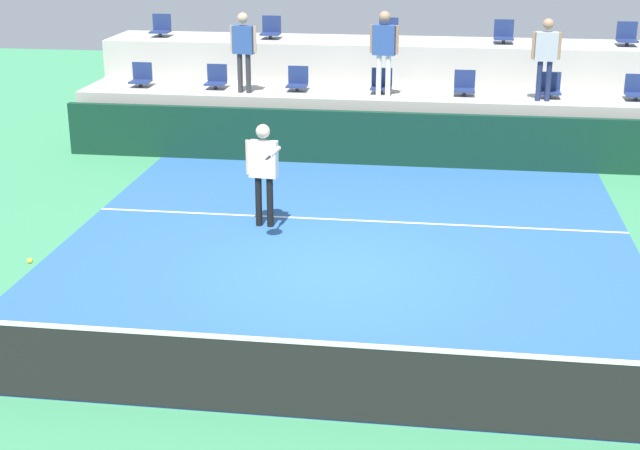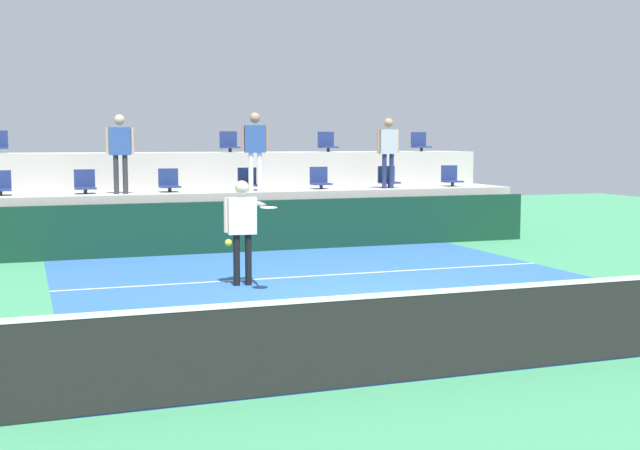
{
  "view_description": "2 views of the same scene",
  "coord_description": "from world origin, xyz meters",
  "px_view_note": "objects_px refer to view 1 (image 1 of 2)",
  "views": [
    {
      "loc": [
        1.46,
        -12.33,
        5.12
      ],
      "look_at": [
        -0.19,
        -0.54,
        0.94
      ],
      "focal_mm": 51.74,
      "sensor_mm": 36.0,
      "label": 1
    },
    {
      "loc": [
        -4.84,
        -11.21,
        2.38
      ],
      "look_at": [
        -1.07,
        -0.73,
        1.25
      ],
      "focal_mm": 46.46,
      "sensor_mm": 36.0,
      "label": 2
    }
  ],
  "objects_px": {
    "stadium_chair_upper_far_right": "(627,36)",
    "spectator_in_grey": "(384,45)",
    "stadium_chair_lower_right": "(550,87)",
    "tennis_ball": "(30,261)",
    "stadium_chair_upper_right": "(504,34)",
    "tennis_player": "(263,165)",
    "stadium_chair_upper_far_left": "(161,27)",
    "stadium_chair_lower_far_right": "(636,89)",
    "stadium_chair_upper_left": "(271,29)",
    "spectator_in_white": "(243,45)",
    "stadium_chair_upper_center": "(388,32)",
    "spectator_leaning_on_rail": "(546,52)",
    "stadium_chair_lower_far_left": "(141,77)",
    "stadium_chair_lower_mid_right": "(464,85)",
    "stadium_chair_lower_mid_left": "(298,81)",
    "stadium_chair_lower_center": "(381,83)",
    "stadium_chair_lower_left": "(216,79)"
  },
  "relations": [
    {
      "from": "stadium_chair_upper_far_left",
      "to": "tennis_ball",
      "type": "relative_size",
      "value": 7.65
    },
    {
      "from": "stadium_chair_lower_left",
      "to": "stadium_chair_lower_mid_right",
      "type": "height_order",
      "value": "same"
    },
    {
      "from": "stadium_chair_upper_right",
      "to": "tennis_player",
      "type": "bearing_deg",
      "value": -119.92
    },
    {
      "from": "stadium_chair_lower_left",
      "to": "spectator_leaning_on_rail",
      "type": "height_order",
      "value": "spectator_leaning_on_rail"
    },
    {
      "from": "tennis_ball",
      "to": "stadium_chair_lower_center",
      "type": "bearing_deg",
      "value": 74.16
    },
    {
      "from": "stadium_chair_upper_left",
      "to": "stadium_chair_upper_right",
      "type": "height_order",
      "value": "same"
    },
    {
      "from": "stadium_chair_lower_left",
      "to": "stadium_chair_lower_center",
      "type": "height_order",
      "value": "same"
    },
    {
      "from": "stadium_chair_lower_mid_left",
      "to": "stadium_chair_upper_far_left",
      "type": "bearing_deg",
      "value": 153.22
    },
    {
      "from": "stadium_chair_lower_right",
      "to": "stadium_chair_upper_far_right",
      "type": "relative_size",
      "value": 1.0
    },
    {
      "from": "stadium_chair_lower_right",
      "to": "stadium_chair_upper_right",
      "type": "xyz_separation_m",
      "value": [
        -0.92,
        1.8,
        0.85
      ]
    },
    {
      "from": "stadium_chair_upper_left",
      "to": "tennis_player",
      "type": "height_order",
      "value": "stadium_chair_upper_left"
    },
    {
      "from": "stadium_chair_lower_far_right",
      "to": "stadium_chair_upper_far_right",
      "type": "bearing_deg",
      "value": 89.02
    },
    {
      "from": "stadium_chair_lower_mid_right",
      "to": "spectator_in_white",
      "type": "xyz_separation_m",
      "value": [
        -4.66,
        -0.38,
        0.8
      ]
    },
    {
      "from": "stadium_chair_lower_right",
      "to": "tennis_ball",
      "type": "bearing_deg",
      "value": -121.49
    },
    {
      "from": "stadium_chair_lower_far_left",
      "to": "stadium_chair_lower_left",
      "type": "relative_size",
      "value": 1.0
    },
    {
      "from": "spectator_leaning_on_rail",
      "to": "stadium_chair_upper_right",
      "type": "bearing_deg",
      "value": 108.8
    },
    {
      "from": "stadium_chair_upper_center",
      "to": "stadium_chair_upper_far_right",
      "type": "relative_size",
      "value": 1.0
    },
    {
      "from": "stadium_chair_lower_mid_left",
      "to": "stadium_chair_upper_right",
      "type": "height_order",
      "value": "stadium_chair_upper_right"
    },
    {
      "from": "stadium_chair_upper_right",
      "to": "stadium_chair_lower_mid_right",
      "type": "bearing_deg",
      "value": -115.14
    },
    {
      "from": "stadium_chair_upper_center",
      "to": "spectator_leaning_on_rail",
      "type": "relative_size",
      "value": 0.31
    },
    {
      "from": "stadium_chair_lower_right",
      "to": "tennis_ball",
      "type": "height_order",
      "value": "stadium_chair_lower_right"
    },
    {
      "from": "stadium_chair_upper_far_right",
      "to": "spectator_in_grey",
      "type": "bearing_deg",
      "value": -157.31
    },
    {
      "from": "stadium_chair_lower_left",
      "to": "stadium_chair_lower_center",
      "type": "xyz_separation_m",
      "value": [
        3.62,
        0.0,
        0.0
      ]
    },
    {
      "from": "stadium_chair_lower_far_left",
      "to": "spectator_leaning_on_rail",
      "type": "xyz_separation_m",
      "value": [
        8.67,
        -0.38,
        0.79
      ]
    },
    {
      "from": "stadium_chair_upper_center",
      "to": "spectator_in_white",
      "type": "bearing_deg",
      "value": -143.07
    },
    {
      "from": "stadium_chair_lower_mid_right",
      "to": "stadium_chair_lower_far_right",
      "type": "bearing_deg",
      "value": 0.0
    },
    {
      "from": "stadium_chair_lower_far_left",
      "to": "stadium_chair_lower_mid_left",
      "type": "bearing_deg",
      "value": 0.0
    },
    {
      "from": "stadium_chair_upper_far_left",
      "to": "stadium_chair_upper_far_right",
      "type": "height_order",
      "value": "same"
    },
    {
      "from": "stadium_chair_lower_mid_left",
      "to": "stadium_chair_upper_left",
      "type": "xyz_separation_m",
      "value": [
        -0.92,
        1.8,
        0.85
      ]
    },
    {
      "from": "stadium_chair_lower_mid_right",
      "to": "stadium_chair_lower_right",
      "type": "xyz_separation_m",
      "value": [
        1.76,
        0.0,
        0.0
      ]
    },
    {
      "from": "stadium_chair_lower_mid_right",
      "to": "stadium_chair_upper_right",
      "type": "bearing_deg",
      "value": 64.86
    },
    {
      "from": "stadium_chair_lower_left",
      "to": "spectator_leaning_on_rail",
      "type": "bearing_deg",
      "value": -3.15
    },
    {
      "from": "stadium_chair_upper_left",
      "to": "spectator_in_white",
      "type": "distance_m",
      "value": 2.19
    },
    {
      "from": "stadium_chair_lower_left",
      "to": "stadium_chair_upper_far_left",
      "type": "relative_size",
      "value": 1.0
    },
    {
      "from": "stadium_chair_upper_right",
      "to": "stadium_chair_lower_left",
      "type": "bearing_deg",
      "value": -163.87
    },
    {
      "from": "stadium_chair_upper_center",
      "to": "tennis_player",
      "type": "bearing_deg",
      "value": -101.92
    },
    {
      "from": "stadium_chair_upper_far_left",
      "to": "stadium_chair_lower_mid_right",
      "type": "bearing_deg",
      "value": -14.15
    },
    {
      "from": "stadium_chair_lower_mid_right",
      "to": "stadium_chair_lower_right",
      "type": "distance_m",
      "value": 1.76
    },
    {
      "from": "stadium_chair_upper_left",
      "to": "stadium_chair_upper_far_right",
      "type": "relative_size",
      "value": 1.0
    },
    {
      "from": "stadium_chair_lower_mid_left",
      "to": "spectator_in_white",
      "type": "bearing_deg",
      "value": -160.59
    },
    {
      "from": "stadium_chair_lower_mid_left",
      "to": "stadium_chair_lower_center",
      "type": "distance_m",
      "value": 1.82
    },
    {
      "from": "stadium_chair_lower_far_left",
      "to": "stadium_chair_lower_right",
      "type": "bearing_deg",
      "value": 0.0
    },
    {
      "from": "stadium_chair_lower_mid_left",
      "to": "stadium_chair_upper_left",
      "type": "relative_size",
      "value": 1.0
    },
    {
      "from": "spectator_in_white",
      "to": "tennis_ball",
      "type": "xyz_separation_m",
      "value": [
        -0.13,
        -10.32,
        -0.87
      ]
    },
    {
      "from": "stadium_chair_lower_far_left",
      "to": "stadium_chair_lower_center",
      "type": "bearing_deg",
      "value": 0.0
    },
    {
      "from": "stadium_chair_lower_mid_left",
      "to": "stadium_chair_upper_center",
      "type": "xyz_separation_m",
      "value": [
        1.82,
        1.8,
        0.85
      ]
    },
    {
      "from": "stadium_chair_lower_mid_right",
      "to": "stadium_chair_upper_left",
      "type": "relative_size",
      "value": 1.0
    },
    {
      "from": "spectator_in_grey",
      "to": "stadium_chair_upper_far_right",
      "type": "bearing_deg",
      "value": 22.69
    },
    {
      "from": "stadium_chair_upper_far_left",
      "to": "stadium_chair_upper_right",
      "type": "distance_m",
      "value": 7.99
    },
    {
      "from": "stadium_chair_lower_far_right",
      "to": "stadium_chair_upper_far_left",
      "type": "distance_m",
      "value": 10.83
    }
  ]
}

